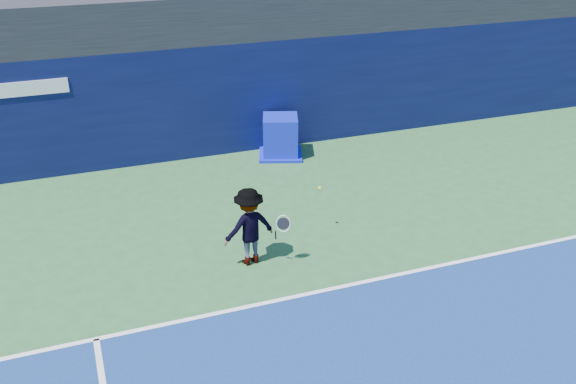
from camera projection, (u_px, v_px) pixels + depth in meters
name	position (u px, v px, depth m)	size (l,w,h in m)	color
baseline	(370.00, 281.00, 12.05)	(24.00, 0.10, 0.01)	white
stadium_band	(239.00, 9.00, 17.67)	(36.00, 3.00, 1.20)	black
back_wall_assembly	(251.00, 93.00, 17.74)	(36.00, 1.03, 3.00)	#0A0E37
equipment_cart	(280.00, 138.00, 17.38)	(1.46, 1.46, 1.11)	#0C16B4
tennis_player	(249.00, 227.00, 12.31)	(1.29, 0.75, 1.58)	white
tennis_ball	(320.00, 188.00, 13.38)	(0.08, 0.08, 0.08)	#CAD417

